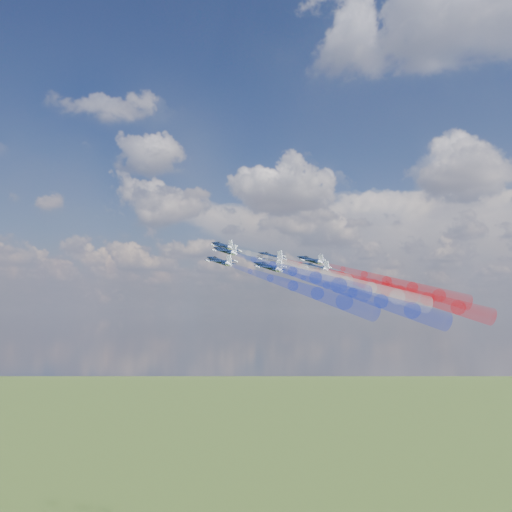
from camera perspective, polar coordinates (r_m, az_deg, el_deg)
The scene contains 16 objects.
jet_lead at distance 196.88m, azimuth -3.42°, elevation 1.06°, with size 10.74×13.42×3.58m, color black, non-canonical shape.
trail_lead at distance 171.94m, azimuth 2.80°, elevation -0.76°, with size 4.47×53.09×4.47m, color white, non-canonical shape.
jet_inner_left at distance 180.57m, azimuth -3.13°, elevation 0.53°, with size 10.74×13.42×3.58m, color black, non-canonical shape.
trail_inner_left at distance 155.92m, azimuth 3.78°, elevation -1.56°, with size 4.47×53.09×4.47m, color #192ED5, non-canonical shape.
jet_inner_right at distance 193.19m, azimuth 1.54°, elevation -0.02°, with size 10.74×13.42×3.58m, color black, non-canonical shape.
trail_inner_right at distance 170.35m, azimuth 8.56°, elevation -2.01°, with size 4.47×53.09×4.47m, color red, non-canonical shape.
jet_outer_left at distance 167.13m, azimuth -3.71°, elevation -0.53°, with size 10.74×13.42×3.58m, color black, non-canonical shape.
trail_outer_left at distance 142.50m, azimuth 3.76°, elevation -3.00°, with size 4.47×53.09×4.47m, color #192ED5, non-canonical shape.
jet_center_third at distance 179.34m, azimuth 1.48°, elevation -0.33°, with size 10.74×13.42×3.58m, color black, non-canonical shape.
trail_center_third at distance 156.63m, azimuth 9.11°, elevation -2.53°, with size 4.47×53.09×4.47m, color white, non-canonical shape.
jet_outer_right at distance 191.68m, azimuth 5.61°, elevation -0.42°, with size 10.74×13.42×3.58m, color black, non-canonical shape.
trail_outer_right at distance 170.63m, azimuth 13.19°, elevation -2.45°, with size 4.47×53.09×4.47m, color red, non-canonical shape.
jet_rear_left at distance 163.19m, azimuth 1.30°, elevation -1.12°, with size 10.74×13.42×3.58m, color black, non-canonical shape.
trail_rear_left at distance 140.68m, azimuth 9.78°, elevation -3.70°, with size 4.47×53.09×4.47m, color #192ED5, non-canonical shape.
jet_rear_right at distance 177.17m, azimuth 6.07°, elevation -1.16°, with size 10.74×13.42×3.58m, color black, non-canonical shape.
trail_rear_right at distance 156.57m, azimuth 14.41°, elevation -3.47°, with size 4.47×53.09×4.47m, color red, non-canonical shape.
Camera 1 is at (85.89, -138.00, 114.75)m, focal length 39.34 mm.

